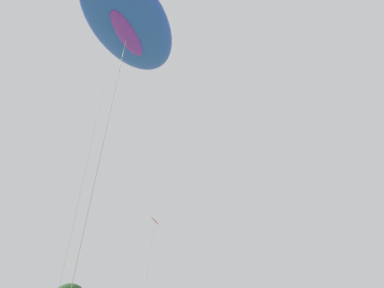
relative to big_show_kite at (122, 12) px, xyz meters
name	(u,v)px	position (x,y,z in m)	size (l,w,h in m)	color
big_show_kite	(122,12)	(0.00, 0.00, 0.00)	(15.12, 5.79, 14.29)	blue
small_kite_tiny_distant	(154,227)	(18.59, 12.11, -2.59)	(1.82, 0.82, 11.81)	red
small_kite_triangle_green	(119,18)	(5.56, 6.48, 9.53)	(1.19, 2.97, 25.32)	white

